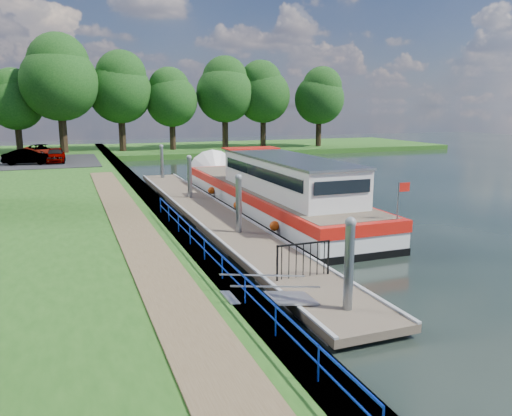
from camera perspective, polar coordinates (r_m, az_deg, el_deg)
name	(u,v)px	position (r m, az deg, el deg)	size (l,w,h in m)	color
ground	(337,316)	(14.50, 9.28, -12.05)	(160.00, 160.00, 0.00)	black
bank_edge	(155,208)	(27.30, -11.51, -0.05)	(1.10, 90.00, 0.78)	#473D2D
far_bank	(218,148)	(66.38, -4.41, 6.80)	(60.00, 18.00, 0.60)	#225017
footpath	(137,235)	(20.19, -13.42, -3.01)	(1.60, 40.00, 0.05)	brown
carpark	(16,163)	(49.85, -25.71, 4.70)	(14.00, 12.00, 0.06)	black
blue_fence	(213,252)	(15.63, -4.98, -5.05)	(0.04, 18.04, 0.72)	#0C2DBF
pontoon	(211,216)	(25.96, -5.20, -0.91)	(2.50, 30.00, 0.56)	brown
mooring_piles	(210,195)	(25.75, -5.25, 1.47)	(0.30, 27.30, 3.55)	gray
gangway	(270,297)	(13.90, 1.59, -10.16)	(2.58, 1.00, 0.92)	#A5A8AD
gate_panel	(303,255)	(15.92, 5.44, -5.37)	(1.85, 0.05, 1.15)	black
barge	(265,190)	(28.26, 1.00, 2.02)	(4.36, 21.15, 4.78)	black
horizon_trees	(110,87)	(60.37, -16.40, 13.17)	(54.38, 10.03, 12.87)	#332316
car_a	(56,155)	(48.20, -21.93, 5.65)	(1.57, 3.91, 1.33)	#999999
car_b	(27,157)	(47.45, -24.70, 5.32)	(1.37, 3.92, 1.29)	#999999
car_d	(42,151)	(52.67, -23.25, 5.98)	(2.20, 4.77, 1.33)	#999999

